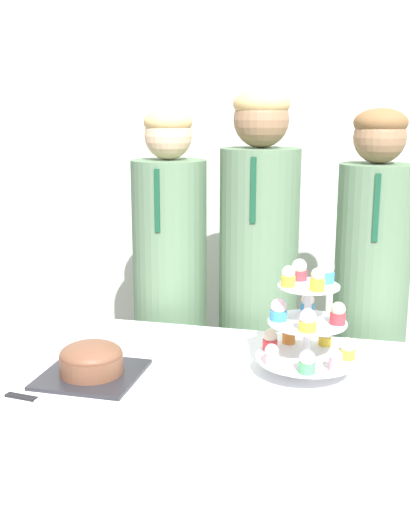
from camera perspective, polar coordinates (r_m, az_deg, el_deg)
The scene contains 8 objects.
wall_back at distance 2.89m, azimuth 8.70°, elevation 10.23°, with size 9.00×0.06×2.70m.
table at distance 1.99m, azimuth 4.16°, elevation -20.62°, with size 1.31×0.74×0.76m.
round_cake at distance 1.81m, azimuth -10.08°, elevation -9.18°, with size 0.26×0.26×0.10m.
cake_knife at distance 1.71m, azimuth -14.58°, elevation -12.32°, with size 0.29×0.05×0.01m.
cupcake_stand at distance 1.78m, azimuth 9.06°, elevation -5.96°, with size 0.28×0.28×0.32m.
student_0 at distance 2.46m, azimuth -3.09°, elevation -5.39°, with size 0.28×0.28×1.48m.
student_1 at distance 2.38m, azimuth 4.70°, elevation -5.03°, with size 0.28×0.29×1.55m.
student_2 at distance 2.36m, azimuth 14.32°, elevation -6.31°, with size 0.26×0.26×1.48m.
Camera 1 is at (0.26, -1.27, 1.47)m, focal length 45.00 mm.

